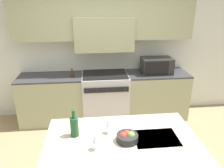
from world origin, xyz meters
TOP-DOWN VIEW (x-y plane):
  - back_cabinetry at (0.00, 2.04)m, footprint 10.00×0.46m
  - back_counter at (0.00, 1.79)m, footprint 3.20×0.62m
  - range_stove at (0.00, 1.77)m, footprint 0.86×0.70m
  - microwave at (0.98, 1.79)m, footprint 0.57×0.38m
  - wine_bottle at (-0.45, -0.17)m, footprint 0.08×0.08m
  - wine_glass_near at (-0.24, -0.41)m, footprint 0.07×0.07m
  - wine_glass_far at (-0.10, -0.16)m, footprint 0.07×0.07m
  - fruit_bowl at (0.06, -0.31)m, footprint 0.21×0.21m
  - oil_bottle_on_counter at (-0.60, 1.71)m, footprint 0.06×0.06m

SIDE VIEW (x-z plane):
  - back_counter at x=0.00m, z-range 0.00..0.91m
  - range_stove at x=0.00m, z-range 0.00..0.93m
  - oil_bottle_on_counter at x=-0.60m, z-range 0.89..1.06m
  - fruit_bowl at x=0.06m, z-range 0.93..1.03m
  - wine_bottle at x=-0.45m, z-range 0.90..1.19m
  - wine_glass_near at x=-0.24m, z-range 0.97..1.15m
  - wine_glass_far at x=-0.10m, z-range 0.97..1.15m
  - microwave at x=0.98m, z-range 0.91..1.21m
  - back_cabinetry at x=0.00m, z-range 0.23..2.93m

